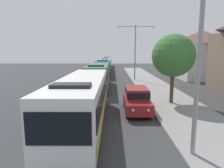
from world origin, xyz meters
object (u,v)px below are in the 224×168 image
Objects in this scene: bus_fourth_in_line at (106,64)px; streetlamp_near at (200,40)px; bus_lead at (83,99)px; bus_second_in_line at (98,75)px; bus_middle at (103,67)px; white_suv at (137,99)px; roadside_tree at (173,56)px; bus_rear at (107,61)px; streetlamp_mid at (135,47)px.

bus_fourth_in_line is 1.54× the size of streetlamp_near.
bus_second_in_line is (-0.00, 12.88, -0.00)m from bus_lead.
bus_middle is 1.34× the size of streetlamp_near.
bus_fourth_in_line is (0.00, 38.04, 0.00)m from bus_lead.
bus_second_in_line reaches higher than white_suv.
white_suv is 0.77× the size of roadside_tree.
streetlamp_near reaches higher than bus_second_in_line.
bus_rear is 32.04m from streetlamp_mid.
bus_second_in_line is 1.03× the size of bus_middle.
bus_fourth_in_line reaches higher than white_suv.
bus_middle is 30.51m from streetlamp_near.
bus_lead is at bearing 144.42° from streetlamp_near.
bus_lead is 7.45m from streetlamp_near.
bus_lead is 2.47× the size of white_suv.
streetlamp_mid is at bearing 84.27° from white_suv.
streetlamp_near is (5.40, -55.00, 3.38)m from bus_rear.
bus_lead and bus_fourth_in_line have the same top height.
bus_lead reaches higher than white_suv.
roadside_tree is (7.06, -20.91, 2.60)m from bus_middle.
bus_rear is at bearing 95.61° from streetlamp_near.
streetlamp_mid is 1.44× the size of roadside_tree.
streetlamp_near is 23.64m from streetlamp_mid.
bus_middle is 0.87× the size of bus_fourth_in_line.
streetlamp_near is at bearing -100.52° from roadside_tree.
bus_lead and bus_second_in_line have the same top height.
bus_second_in_line is 10.73m from white_suv.
bus_fourth_in_line is at bearing 90.00° from bus_middle.
streetlamp_near is at bearing -75.74° from white_suv.
streetlamp_near reaches higher than bus_middle.
streetlamp_near is (5.40, -3.86, 3.38)m from bus_lead.
bus_middle is 12.06m from bus_fourth_in_line.
bus_second_in_line is 38.26m from bus_rear.
bus_lead is 25.98m from bus_middle.
streetlamp_near reaches higher than white_suv.
bus_lead is 0.97× the size of bus_rear.
white_suv is at bearing -84.01° from bus_fourth_in_line.
bus_fourth_in_line is 42.39m from streetlamp_near.
bus_second_in_line is 1.28× the size of streetlamp_mid.
streetlamp_mid is at bearing -80.23° from bus_rear.
bus_fourth_in_line is at bearing 106.47° from streetlamp_mid.
roadside_tree reaches higher than bus_middle.
white_suv is (3.70, -35.22, -0.66)m from bus_fourth_in_line.
white_suv is 0.53× the size of streetlamp_mid.
white_suv is 17.59m from streetlamp_mid.
roadside_tree is at bearing 33.74° from white_suv.
bus_rear is (0.00, 25.16, 0.00)m from bus_middle.
roadside_tree is (1.66, -14.71, -1.12)m from streetlamp_mid.
bus_second_in_line is at bearing -128.04° from streetlamp_mid.
bus_lead is at bearing -105.27° from streetlamp_mid.
bus_lead is at bearing -90.00° from bus_middle.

